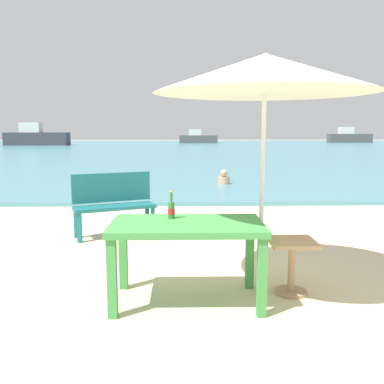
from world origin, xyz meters
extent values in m
plane|color=beige|center=(0.00, 0.00, 0.00)|extent=(120.00, 120.00, 0.00)
cube|color=teal|center=(0.00, 30.00, 0.04)|extent=(120.00, 50.00, 0.08)
cube|color=#3D8C42|center=(-0.21, 0.02, 0.73)|extent=(1.40, 0.80, 0.06)
cube|color=#3D8C42|center=(-0.85, -0.32, 0.35)|extent=(0.08, 0.08, 0.70)
cube|color=#3D8C42|center=(0.43, -0.32, 0.35)|extent=(0.08, 0.08, 0.70)
cube|color=#3D8C42|center=(-0.85, 0.36, 0.35)|extent=(0.08, 0.08, 0.70)
cube|color=#3D8C42|center=(0.43, 0.36, 0.35)|extent=(0.08, 0.08, 0.70)
cylinder|color=#2D662D|center=(-0.36, 0.20, 0.84)|extent=(0.06, 0.06, 0.16)
cone|color=#2D662D|center=(-0.36, 0.20, 0.92)|extent=(0.06, 0.06, 0.03)
cylinder|color=#2D662D|center=(-0.36, 0.20, 0.97)|extent=(0.03, 0.03, 0.09)
cylinder|color=red|center=(-0.36, 0.20, 0.83)|extent=(0.07, 0.07, 0.05)
cylinder|color=gold|center=(-0.36, 0.20, 1.02)|extent=(0.03, 0.03, 0.01)
cylinder|color=silver|center=(0.52, 0.26, 1.15)|extent=(0.04, 0.04, 2.30)
cone|color=silver|center=(0.52, 0.26, 2.12)|extent=(2.10, 2.10, 0.36)
cube|color=tan|center=(0.82, 0.20, 0.52)|extent=(0.44, 0.44, 0.04)
cylinder|color=tan|center=(0.82, 0.20, 0.25)|extent=(0.07, 0.07, 0.50)
cylinder|color=tan|center=(0.82, 0.20, 0.01)|extent=(0.32, 0.32, 0.03)
cube|color=#196066|center=(-1.27, 2.49, 0.45)|extent=(1.25, 0.79, 0.05)
cube|color=#196066|center=(-1.34, 2.64, 0.73)|extent=(1.12, 0.50, 0.44)
cube|color=#196066|center=(-1.73, 2.15, 0.21)|extent=(0.06, 0.06, 0.42)
cube|color=#196066|center=(-0.71, 2.57, 0.21)|extent=(0.06, 0.06, 0.42)
cube|color=#196066|center=(-1.84, 2.41, 0.21)|extent=(0.06, 0.06, 0.42)
cube|color=#196066|center=(-0.82, 2.83, 0.21)|extent=(0.06, 0.06, 0.42)
cylinder|color=tan|center=(0.89, 8.04, 0.18)|extent=(0.34, 0.34, 0.20)
sphere|color=tan|center=(0.89, 8.04, 0.39)|extent=(0.21, 0.21, 0.21)
cube|color=#4C4C4C|center=(1.37, 42.70, 0.50)|extent=(4.10, 1.12, 0.84)
cube|color=silver|center=(1.00, 42.70, 1.25)|extent=(1.31, 0.84, 0.65)
cube|color=#38383F|center=(-14.08, 36.94, 0.68)|extent=(5.87, 1.60, 1.20)
cube|color=silver|center=(-14.61, 36.94, 1.75)|extent=(1.87, 1.20, 0.93)
cube|color=#4C4C4C|center=(18.56, 44.34, 0.57)|extent=(4.78, 1.30, 0.98)
cube|color=silver|center=(18.13, 44.34, 1.44)|extent=(1.52, 0.98, 0.76)
camera|label=1|loc=(-0.24, -3.80, 1.61)|focal=39.81mm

